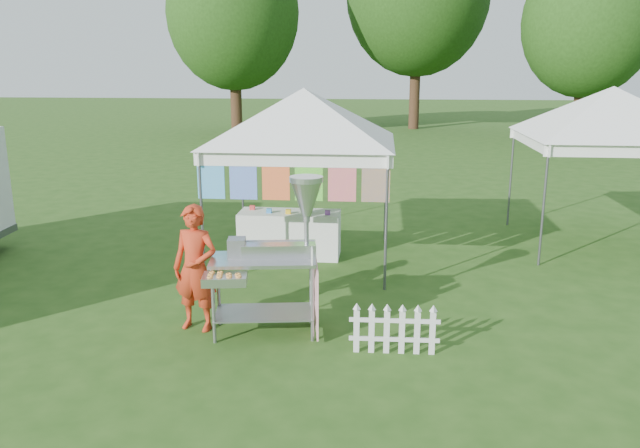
# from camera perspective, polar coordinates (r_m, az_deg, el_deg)

# --- Properties ---
(ground) EXTENTS (120.00, 120.00, 0.00)m
(ground) POSITION_cam_1_polar(r_m,az_deg,el_deg) (7.93, -4.60, -10.81)
(ground) COLOR #264B15
(ground) RESTS_ON ground
(canopy_main) EXTENTS (4.24, 4.24, 3.45)m
(canopy_main) POSITION_cam_1_polar(r_m,az_deg,el_deg) (10.64, -1.51, 12.27)
(canopy_main) COLOR #59595E
(canopy_main) RESTS_ON ground
(canopy_right) EXTENTS (4.24, 4.24, 3.45)m
(canopy_right) POSITION_cam_1_polar(r_m,az_deg,el_deg) (12.76, 25.31, 11.29)
(canopy_right) COLOR #59595E
(canopy_right) RESTS_ON ground
(tree_left) EXTENTS (6.40, 6.40, 9.53)m
(tree_left) POSITION_cam_1_polar(r_m,az_deg,el_deg) (32.01, -7.93, 18.54)
(tree_left) COLOR #332512
(tree_left) RESTS_ON ground
(tree_right) EXTENTS (5.60, 5.60, 8.42)m
(tree_right) POSITION_cam_1_polar(r_m,az_deg,el_deg) (30.38, 23.33, 16.57)
(tree_right) COLOR #332512
(tree_right) RESTS_ON ground
(donut_cart) EXTENTS (1.47, 1.18, 2.03)m
(donut_cart) POSITION_cam_1_polar(r_m,az_deg,el_deg) (7.80, -3.68, -1.81)
(donut_cart) COLOR gray
(donut_cart) RESTS_ON ground
(vendor) EXTENTS (0.67, 0.50, 1.66)m
(vendor) POSITION_cam_1_polar(r_m,az_deg,el_deg) (8.19, -11.32, -3.99)
(vendor) COLOR #B73016
(vendor) RESTS_ON ground
(picket_fence) EXTENTS (1.08, 0.05, 0.56)m
(picket_fence) POSITION_cam_1_polar(r_m,az_deg,el_deg) (7.58, 6.81, -9.69)
(picket_fence) COLOR silver
(picket_fence) RESTS_ON ground
(display_table) EXTENTS (1.80, 0.70, 0.82)m
(display_table) POSITION_cam_1_polar(r_m,az_deg,el_deg) (11.27, -2.78, -0.92)
(display_table) COLOR white
(display_table) RESTS_ON ground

